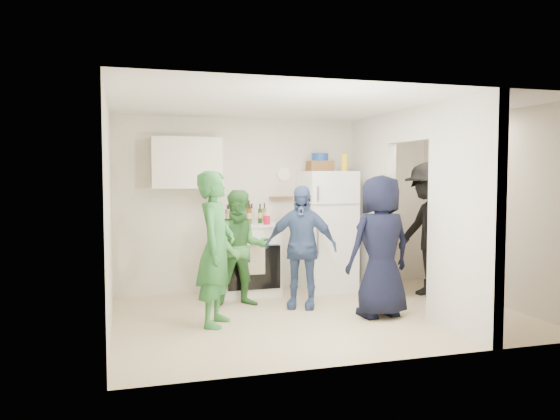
# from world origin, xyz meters

# --- Properties ---
(floor) EXTENTS (4.80, 4.80, 0.00)m
(floor) POSITION_xyz_m (0.00, 0.00, 0.00)
(floor) COLOR beige
(floor) RESTS_ON ground
(wall_back) EXTENTS (4.80, 0.00, 4.80)m
(wall_back) POSITION_xyz_m (0.00, 1.70, 1.25)
(wall_back) COLOR silver
(wall_back) RESTS_ON floor
(wall_front) EXTENTS (4.80, 0.00, 4.80)m
(wall_front) POSITION_xyz_m (0.00, -1.70, 1.25)
(wall_front) COLOR silver
(wall_front) RESTS_ON floor
(wall_left) EXTENTS (0.00, 3.40, 3.40)m
(wall_left) POSITION_xyz_m (-2.40, 0.00, 1.25)
(wall_left) COLOR silver
(wall_left) RESTS_ON floor
(wall_right) EXTENTS (0.00, 3.40, 3.40)m
(wall_right) POSITION_xyz_m (2.40, 0.00, 1.25)
(wall_right) COLOR silver
(wall_right) RESTS_ON floor
(ceiling) EXTENTS (4.80, 4.80, 0.00)m
(ceiling) POSITION_xyz_m (0.00, 0.00, 2.50)
(ceiling) COLOR white
(ceiling) RESTS_ON wall_back
(partition_pier_back) EXTENTS (0.12, 1.20, 2.50)m
(partition_pier_back) POSITION_xyz_m (1.20, 1.10, 1.25)
(partition_pier_back) COLOR silver
(partition_pier_back) RESTS_ON floor
(partition_pier_front) EXTENTS (0.12, 1.20, 2.50)m
(partition_pier_front) POSITION_xyz_m (1.20, -1.10, 1.25)
(partition_pier_front) COLOR silver
(partition_pier_front) RESTS_ON floor
(partition_header) EXTENTS (0.12, 1.00, 0.40)m
(partition_header) POSITION_xyz_m (1.20, 0.00, 2.30)
(partition_header) COLOR silver
(partition_header) RESTS_ON partition_pier_back
(stove) EXTENTS (0.84, 0.70, 1.00)m
(stove) POSITION_xyz_m (-0.56, 1.37, 0.50)
(stove) COLOR white
(stove) RESTS_ON floor
(upper_cabinet) EXTENTS (0.95, 0.34, 0.70)m
(upper_cabinet) POSITION_xyz_m (-1.40, 1.52, 1.85)
(upper_cabinet) COLOR silver
(upper_cabinet) RESTS_ON wall_back
(fridge) EXTENTS (0.72, 0.69, 1.74)m
(fridge) POSITION_xyz_m (0.61, 1.34, 0.87)
(fridge) COLOR white
(fridge) RESTS_ON floor
(wicker_basket) EXTENTS (0.35, 0.25, 0.15)m
(wicker_basket) POSITION_xyz_m (0.51, 1.39, 1.81)
(wicker_basket) COLOR brown
(wicker_basket) RESTS_ON fridge
(blue_bowl) EXTENTS (0.24, 0.24, 0.11)m
(blue_bowl) POSITION_xyz_m (0.51, 1.39, 1.94)
(blue_bowl) COLOR navy
(blue_bowl) RESTS_ON wicker_basket
(yellow_cup_stack_top) EXTENTS (0.09, 0.09, 0.25)m
(yellow_cup_stack_top) POSITION_xyz_m (0.83, 1.24, 1.86)
(yellow_cup_stack_top) COLOR yellow
(yellow_cup_stack_top) RESTS_ON fridge
(wall_clock) EXTENTS (0.22, 0.02, 0.22)m
(wall_clock) POSITION_xyz_m (0.05, 1.68, 1.70)
(wall_clock) COLOR white
(wall_clock) RESTS_ON wall_back
(spice_shelf) EXTENTS (0.35, 0.08, 0.03)m
(spice_shelf) POSITION_xyz_m (0.00, 1.65, 1.35)
(spice_shelf) COLOR olive
(spice_shelf) RESTS_ON wall_back
(nook_window) EXTENTS (0.03, 0.70, 0.80)m
(nook_window) POSITION_xyz_m (2.38, 0.20, 1.65)
(nook_window) COLOR black
(nook_window) RESTS_ON wall_right
(nook_window_frame) EXTENTS (0.04, 0.76, 0.86)m
(nook_window_frame) POSITION_xyz_m (2.36, 0.20, 1.65)
(nook_window_frame) COLOR white
(nook_window_frame) RESTS_ON wall_right
(nook_valance) EXTENTS (0.04, 0.82, 0.18)m
(nook_valance) POSITION_xyz_m (2.34, 0.20, 2.00)
(nook_valance) COLOR white
(nook_valance) RESTS_ON wall_right
(yellow_cup_stack_stove) EXTENTS (0.09, 0.09, 0.25)m
(yellow_cup_stack_stove) POSITION_xyz_m (-0.68, 1.15, 1.13)
(yellow_cup_stack_stove) COLOR yellow
(yellow_cup_stack_stove) RESTS_ON stove
(red_cup) EXTENTS (0.09, 0.09, 0.12)m
(red_cup) POSITION_xyz_m (-0.34, 1.17, 1.06)
(red_cup) COLOR red
(red_cup) RESTS_ON stove
(person_green_left) EXTENTS (0.64, 0.75, 1.73)m
(person_green_left) POSITION_xyz_m (-1.27, -0.07, 0.86)
(person_green_left) COLOR #317B32
(person_green_left) RESTS_ON floor
(person_green_center) EXTENTS (0.75, 0.60, 1.49)m
(person_green_center) POSITION_xyz_m (-0.80, 0.72, 0.75)
(person_green_center) COLOR #3D7C36
(person_green_center) RESTS_ON floor
(person_denim) EXTENTS (0.98, 0.75, 1.55)m
(person_denim) POSITION_xyz_m (-0.10, 0.44, 0.78)
(person_denim) COLOR #3B5082
(person_denim) RESTS_ON floor
(person_navy) EXTENTS (0.88, 0.64, 1.68)m
(person_navy) POSITION_xyz_m (0.66, -0.26, 0.84)
(person_navy) COLOR black
(person_navy) RESTS_ON floor
(person_nook) EXTENTS (0.86, 1.29, 1.86)m
(person_nook) POSITION_xyz_m (1.82, 0.56, 0.93)
(person_nook) COLOR black
(person_nook) RESTS_ON floor
(bottle_a) EXTENTS (0.06, 0.06, 0.26)m
(bottle_a) POSITION_xyz_m (-0.84, 1.47, 1.13)
(bottle_a) COLOR brown
(bottle_a) RESTS_ON stove
(bottle_b) EXTENTS (0.07, 0.07, 0.26)m
(bottle_b) POSITION_xyz_m (-0.76, 1.29, 1.13)
(bottle_b) COLOR #18481F
(bottle_b) RESTS_ON stove
(bottle_c) EXTENTS (0.08, 0.08, 0.32)m
(bottle_c) POSITION_xyz_m (-0.65, 1.52, 1.16)
(bottle_c) COLOR #9DA7AA
(bottle_c) RESTS_ON stove
(bottle_d) EXTENTS (0.07, 0.07, 0.28)m
(bottle_d) POSITION_xyz_m (-0.56, 1.33, 1.14)
(bottle_d) COLOR brown
(bottle_d) RESTS_ON stove
(bottle_e) EXTENTS (0.07, 0.07, 0.27)m
(bottle_e) POSITION_xyz_m (-0.47, 1.56, 1.14)
(bottle_e) COLOR #ADBAC0
(bottle_e) RESTS_ON stove
(bottle_f) EXTENTS (0.06, 0.06, 0.27)m
(bottle_f) POSITION_xyz_m (-0.39, 1.39, 1.14)
(bottle_f) COLOR #163513
(bottle_f) RESTS_ON stove
(bottle_g) EXTENTS (0.06, 0.06, 0.28)m
(bottle_g) POSITION_xyz_m (-0.29, 1.51, 1.14)
(bottle_g) COLOR olive
(bottle_g) RESTS_ON stove
(bottle_h) EXTENTS (0.06, 0.06, 0.29)m
(bottle_h) POSITION_xyz_m (-0.86, 1.26, 1.15)
(bottle_h) COLOR #B3BDC0
(bottle_h) RESTS_ON stove
(bottle_i) EXTENTS (0.06, 0.06, 0.32)m
(bottle_i) POSITION_xyz_m (-0.53, 1.49, 1.16)
(bottle_i) COLOR #5E1A10
(bottle_i) RESTS_ON stove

